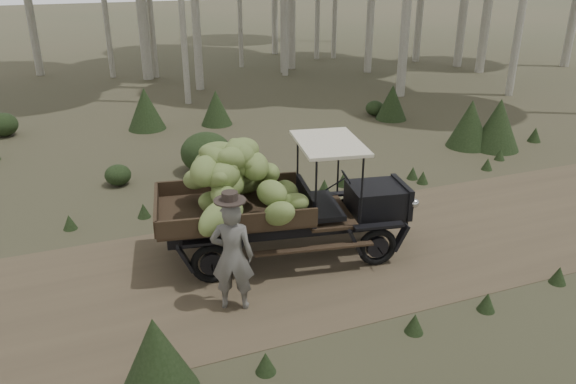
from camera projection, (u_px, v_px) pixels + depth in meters
name	position (u px, v px, depth m)	size (l,w,h in m)	color
ground	(408.00, 240.00, 10.43)	(120.00, 120.00, 0.00)	#473D2B
dirt_track	(408.00, 240.00, 10.42)	(70.00, 4.00, 0.01)	brown
banana_truck	(260.00, 189.00, 9.34)	(4.60, 2.40, 2.19)	black
farmer	(232.00, 255.00, 8.13)	(0.74, 0.62, 1.88)	#605D58
undergrowth	(532.00, 204.00, 10.63)	(23.20, 19.91, 1.39)	#233319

